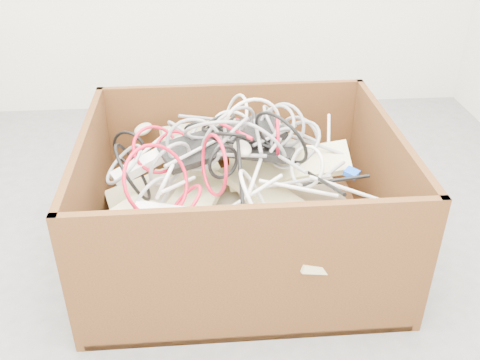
{
  "coord_description": "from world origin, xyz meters",
  "views": [
    {
      "loc": [
        -0.04,
        -1.46,
        1.3
      ],
      "look_at": [
        0.09,
        0.15,
        0.3
      ],
      "focal_mm": 40.44,
      "sensor_mm": 36.0,
      "label": 1
    }
  ],
  "objects": [
    {
      "name": "ground",
      "position": [
        0.0,
        0.0,
        0.0
      ],
      "size": [
        3.0,
        3.0,
        0.0
      ],
      "primitive_type": "plane",
      "color": "#535356",
      "rests_on": "ground"
    },
    {
      "name": "cardboard_box",
      "position": [
        0.07,
        0.13,
        0.14
      ],
      "size": [
        1.06,
        0.89,
        0.5
      ],
      "color": "#37240D",
      "rests_on": "ground"
    },
    {
      "name": "keyboard_pile",
      "position": [
        0.07,
        0.16,
        0.27
      ],
      "size": [
        0.92,
        0.95,
        0.34
      ],
      "color": "beige",
      "rests_on": "cardboard_box"
    },
    {
      "name": "mice_scatter",
      "position": [
        -0.04,
        0.16,
        0.35
      ],
      "size": [
        0.72,
        0.73,
        0.2
      ],
      "color": "beige",
      "rests_on": "keyboard_pile"
    },
    {
      "name": "power_strip_left",
      "position": [
        -0.23,
        0.2,
        0.36
      ],
      "size": [
        0.26,
        0.17,
        0.11
      ],
      "primitive_type": "cube",
      "rotation": [
        0.14,
        -0.26,
        0.46
      ],
      "color": "white",
      "rests_on": "keyboard_pile"
    },
    {
      "name": "power_strip_right",
      "position": [
        -0.11,
        -0.11,
        0.34
      ],
      "size": [
        0.3,
        0.08,
        0.1
      ],
      "primitive_type": "cube",
      "rotation": [
        -0.1,
        0.17,
        -0.07
      ],
      "color": "white",
      "rests_on": "keyboard_pile"
    },
    {
      "name": "vga_plug",
      "position": [
        0.46,
        0.06,
        0.37
      ],
      "size": [
        0.06,
        0.06,
        0.03
      ],
      "primitive_type": "cube",
      "rotation": [
        0.09,
        0.14,
        -0.7
      ],
      "color": "blue",
      "rests_on": "keyboard_pile"
    },
    {
      "name": "cable_tangle",
      "position": [
        0.04,
        0.17,
        0.42
      ],
      "size": [
        0.92,
        0.83,
        0.41
      ],
      "color": "silver",
      "rests_on": "keyboard_pile"
    }
  ]
}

